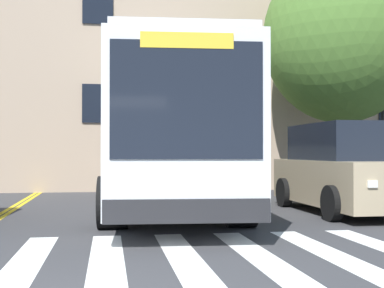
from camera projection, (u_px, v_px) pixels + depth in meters
The scene contains 7 objects.
crosswalk at pixel (67, 261), 7.12m from camera, with size 9.93×4.14×0.01m.
lane_line_yellow_inner at pixel (42, 189), 20.62m from camera, with size 0.12×36.00×0.01m, color gold.
lane_line_yellow_outer at pixel (46, 189), 20.65m from camera, with size 0.12×36.00×0.01m, color gold.
city_bus at pixel (169, 134), 13.81m from camera, with size 3.51×11.91×3.53m.
car_tan_far_lane at pixel (344, 170), 12.82m from camera, with size 2.17×4.93×2.13m.
street_tree_curbside_large at pixel (342, 38), 17.97m from camera, with size 5.68×5.70×8.21m.
building_facade at pixel (99, 35), 22.72m from camera, with size 28.76×6.91×12.82m.
Camera 1 is at (0.44, -4.52, 1.46)m, focal length 50.00 mm.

